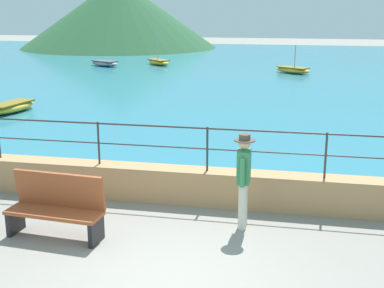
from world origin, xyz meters
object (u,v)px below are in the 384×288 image
person_walking (244,176)px  boat_1 (293,70)px  bench_main (56,206)px  boat_5 (11,107)px  boat_3 (159,62)px  boat_7 (105,63)px

person_walking → boat_1: (0.53, 22.54, -0.72)m
bench_main → person_walking: (3.14, 1.01, 0.42)m
boat_1 → boat_5: boat_1 is taller
bench_main → boat_1: 23.83m
boat_1 → boat_5: 17.25m
person_walking → boat_3: (-8.43, 25.28, -0.71)m
person_walking → boat_5: bearing=138.2°
person_walking → bench_main: bearing=-162.1°
bench_main → boat_3: size_ratio=0.76×
boat_1 → person_walking: bearing=-91.4°
bench_main → boat_3: (-5.29, 26.29, -0.30)m
boat_1 → boat_5: (-10.14, -13.96, -0.00)m
boat_5 → boat_7: 15.37m
bench_main → person_walking: size_ratio=0.99×
boat_7 → boat_5: bearing=-82.1°
boat_1 → boat_3: (-8.96, 2.75, 0.00)m
boat_3 → boat_7: 3.61m
boat_1 → bench_main: bearing=-98.9°
person_walking → boat_3: bearing=108.4°
boat_5 → boat_3: bearing=86.0°
person_walking → boat_3: size_ratio=0.77×
boat_1 → boat_3: size_ratio=1.06×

